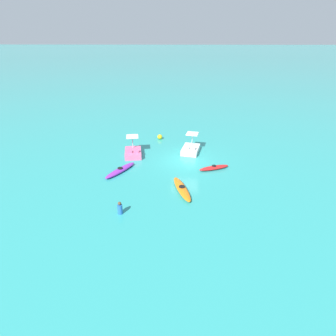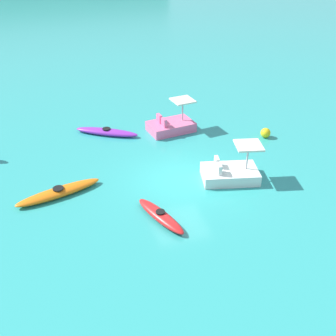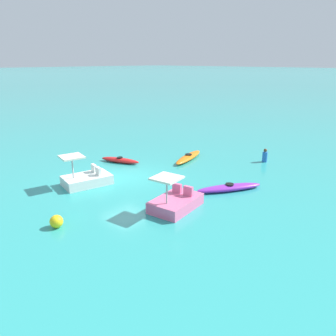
% 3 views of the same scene
% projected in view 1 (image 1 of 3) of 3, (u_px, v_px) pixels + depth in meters
% --- Properties ---
extents(ground_plane, '(600.00, 600.00, 0.00)m').
position_uv_depth(ground_plane, '(185.00, 161.00, 24.39)').
color(ground_plane, teal).
extents(kayak_purple, '(3.33, 2.33, 0.37)m').
position_uv_depth(kayak_purple, '(120.00, 170.00, 22.45)').
color(kayak_purple, purple).
rests_on(kayak_purple, ground_plane).
extents(kayak_red, '(1.49, 2.71, 0.37)m').
position_uv_depth(kayak_red, '(214.00, 168.00, 22.86)').
color(kayak_red, red).
rests_on(kayak_red, ground_plane).
extents(kayak_orange, '(3.63, 1.67, 0.37)m').
position_uv_depth(kayak_orange, '(182.00, 189.00, 19.75)').
color(kayak_orange, orange).
rests_on(kayak_orange, ground_plane).
extents(pedal_boat_pink, '(2.62, 1.84, 1.68)m').
position_uv_depth(pedal_boat_pink, '(133.00, 152.00, 25.44)').
color(pedal_boat_pink, pink).
rests_on(pedal_boat_pink, ground_plane).
extents(pedal_boat_white, '(2.67, 1.98, 1.68)m').
position_uv_depth(pedal_boat_white, '(191.00, 149.00, 26.16)').
color(pedal_boat_white, white).
rests_on(pedal_boat_white, ground_plane).
extents(buoy_yellow, '(0.52, 0.52, 0.52)m').
position_uv_depth(buoy_yellow, '(160.00, 137.00, 29.44)').
color(buoy_yellow, yellow).
rests_on(buoy_yellow, ground_plane).
extents(person_near_shore, '(0.39, 0.39, 0.88)m').
position_uv_depth(person_near_shore, '(120.00, 209.00, 17.12)').
color(person_near_shore, blue).
rests_on(person_near_shore, ground_plane).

